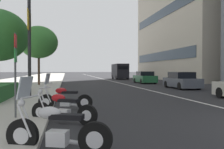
{
  "coord_description": "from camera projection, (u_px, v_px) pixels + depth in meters",
  "views": [
    {
      "loc": [
        -4.87,
        6.52,
        1.61
      ],
      "look_at": [
        17.39,
        2.22,
        1.19
      ],
      "focal_mm": 38.21,
      "sensor_mm": 36.0,
      "label": 1
    }
  ],
  "objects": [
    {
      "name": "car_approaching_light",
      "position": [
        145.0,
        78.0,
        29.45
      ],
      "size": [
        4.63,
        1.98,
        1.44
      ],
      "rotation": [
        0.0,
        0.0,
        -0.03
      ],
      "color": "#236038",
      "rests_on": "ground"
    },
    {
      "name": "motorcycle_nearest_camera",
      "position": [
        56.0,
        131.0,
        4.56
      ],
      "size": [
        0.94,
        2.02,
        1.48
      ],
      "rotation": [
        0.0,
        0.0,
        1.2
      ],
      "color": "black",
      "rests_on": "ground"
    },
    {
      "name": "parking_sign_by_curb",
      "position": [
        15.0,
        65.0,
        7.28
      ],
      "size": [
        0.32,
        0.06,
        2.6
      ],
      "color": "#47494C",
      "rests_on": "sidewalk_right_plaza"
    },
    {
      "name": "motorcycle_mid_row",
      "position": [
        64.0,
        99.0,
        9.6
      ],
      "size": [
        0.77,
        2.17,
        1.47
      ],
      "rotation": [
        0.0,
        0.0,
        1.33
      ],
      "color": "black",
      "rests_on": "ground"
    },
    {
      "name": "street_lamp_with_banners",
      "position": [
        35.0,
        2.0,
        13.33
      ],
      "size": [
        1.26,
        2.35,
        9.03
      ],
      "color": "#232326",
      "rests_on": "sidewalk_right_plaza"
    },
    {
      "name": "lane_centre_stripe",
      "position": [
        105.0,
        80.0,
        40.4
      ],
      "size": [
        110.0,
        0.16,
        0.01
      ],
      "primitive_type": "cube",
      "color": "silver",
      "rests_on": "ground"
    },
    {
      "name": "sidewalk_right_plaza",
      "position": [
        28.0,
        81.0,
        33.26
      ],
      "size": [
        160.0,
        9.44,
        0.15
      ],
      "primitive_type": "cube",
      "color": "#B2ADA3",
      "rests_on": "ground"
    },
    {
      "name": "street_tree_mid_sidewalk",
      "position": [
        39.0,
        42.0,
        23.52
      ],
      "size": [
        3.74,
        3.74,
        5.81
      ],
      "color": "#473323",
      "rests_on": "sidewalk_right_plaza"
    },
    {
      "name": "delivery_van_ahead",
      "position": [
        120.0,
        71.0,
        42.69
      ],
      "size": [
        6.22,
        2.31,
        2.7
      ],
      "rotation": [
        0.0,
        0.0,
        -0.04
      ],
      "color": "black",
      "rests_on": "ground"
    },
    {
      "name": "motorcycle_second_in_row",
      "position": [
        63.0,
        110.0,
        7.16
      ],
      "size": [
        1.22,
        1.96,
        1.08
      ],
      "rotation": [
        0.0,
        0.0,
        1.04
      ],
      "color": "black",
      "rests_on": "ground"
    },
    {
      "name": "car_following_behind",
      "position": [
        181.0,
        81.0,
        20.88
      ],
      "size": [
        4.3,
        1.92,
        1.44
      ],
      "rotation": [
        0.0,
        0.0,
        -0.02
      ],
      "color": "#4C515B",
      "rests_on": "ground"
    }
  ]
}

